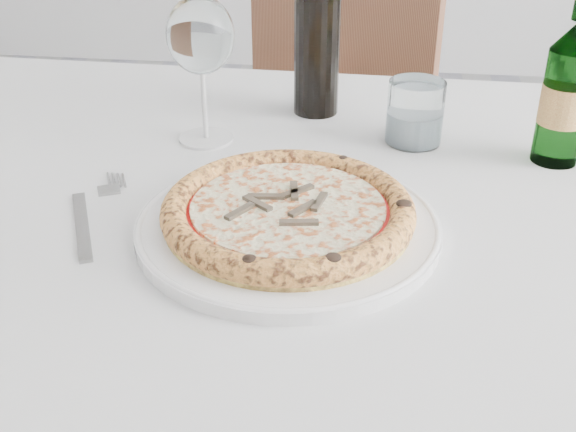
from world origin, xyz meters
name	(u,v)px	position (x,y,z in m)	size (l,w,h in m)	color
dining_table	(298,249)	(-0.22, 0.19, 0.67)	(1.52, 0.92, 0.76)	brown
chair_far	(318,116)	(-0.27, 0.99, 0.53)	(0.61, 0.61, 0.93)	brown
plate	(288,225)	(-0.22, 0.09, 0.76)	(0.33, 0.33, 0.02)	white
pizza	(288,211)	(-0.22, 0.09, 0.78)	(0.27, 0.27, 0.03)	#E8C155
fork	(91,214)	(-0.44, 0.10, 0.76)	(0.08, 0.21, 0.00)	#959595
wine_glass	(200,39)	(-0.36, 0.33, 0.90)	(0.09, 0.09, 0.20)	silver
tumbler	(415,117)	(-0.08, 0.36, 0.79)	(0.08, 0.08, 0.09)	white
beer_bottle	(566,94)	(0.10, 0.32, 0.85)	(0.06, 0.06, 0.23)	#387338
wine_bottle	(317,36)	(-0.22, 0.45, 0.87)	(0.07, 0.07, 0.27)	black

